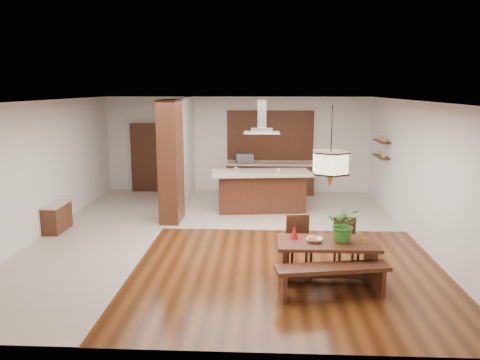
# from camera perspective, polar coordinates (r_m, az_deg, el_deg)

# --- Properties ---
(room_shell) EXTENTS (9.00, 9.04, 2.92)m
(room_shell) POSITION_cam_1_polar(r_m,az_deg,el_deg) (9.77, -1.76, 4.69)
(room_shell) COLOR #381A0A
(room_shell) RESTS_ON ground
(tile_hallway) EXTENTS (2.50, 9.00, 0.01)m
(tile_hallway) POSITION_cam_1_polar(r_m,az_deg,el_deg) (10.77, -16.53, -6.36)
(tile_hallway) COLOR #BAAE9B
(tile_hallway) RESTS_ON ground
(tile_kitchen) EXTENTS (5.50, 4.00, 0.01)m
(tile_kitchen) POSITION_cam_1_polar(r_m,az_deg,el_deg) (12.59, 4.87, -3.39)
(tile_kitchen) COLOR #BAAE9B
(tile_kitchen) RESTS_ON ground
(soffit_band) EXTENTS (8.00, 9.00, 0.02)m
(soffit_band) POSITION_cam_1_polar(r_m,az_deg,el_deg) (9.71, -1.79, 9.52)
(soffit_band) COLOR #421F10
(soffit_band) RESTS_ON room_shell
(partition_pier) EXTENTS (0.45, 1.00, 2.90)m
(partition_pier) POSITION_cam_1_polar(r_m,az_deg,el_deg) (11.22, -8.41, 2.27)
(partition_pier) COLOR black
(partition_pier) RESTS_ON ground
(partition_stub) EXTENTS (0.18, 2.40, 2.90)m
(partition_stub) POSITION_cam_1_polar(r_m,az_deg,el_deg) (13.27, -6.68, 3.69)
(partition_stub) COLOR silver
(partition_stub) RESTS_ON ground
(hallway_console) EXTENTS (0.37, 0.88, 0.63)m
(hallway_console) POSITION_cam_1_polar(r_m,az_deg,el_deg) (11.25, -21.40, -4.28)
(hallway_console) COLOR black
(hallway_console) RESTS_ON ground
(hallway_doorway) EXTENTS (1.10, 0.20, 2.10)m
(hallway_doorway) POSITION_cam_1_polar(r_m,az_deg,el_deg) (14.65, -10.98, 2.69)
(hallway_doorway) COLOR black
(hallway_doorway) RESTS_ON ground
(rear_counter) EXTENTS (2.60, 0.62, 0.95)m
(rear_counter) POSITION_cam_1_polar(r_m,az_deg,el_deg) (14.14, 3.65, 0.21)
(rear_counter) COLOR black
(rear_counter) RESTS_ON ground
(kitchen_window) EXTENTS (2.60, 0.08, 1.50)m
(kitchen_window) POSITION_cam_1_polar(r_m,az_deg,el_deg) (14.21, 3.70, 5.46)
(kitchen_window) COLOR brown
(kitchen_window) RESTS_ON room_shell
(shelf_lower) EXTENTS (0.26, 0.90, 0.04)m
(shelf_lower) POSITION_cam_1_polar(r_m,az_deg,el_deg) (12.79, 16.79, 2.78)
(shelf_lower) COLOR black
(shelf_lower) RESTS_ON room_shell
(shelf_upper) EXTENTS (0.26, 0.90, 0.04)m
(shelf_upper) POSITION_cam_1_polar(r_m,az_deg,el_deg) (12.74, 16.89, 4.56)
(shelf_upper) COLOR black
(shelf_upper) RESTS_ON room_shell
(dining_table) EXTENTS (1.65, 0.83, 0.68)m
(dining_table) POSITION_cam_1_polar(r_m,az_deg,el_deg) (7.94, 10.57, -8.62)
(dining_table) COLOR black
(dining_table) RESTS_ON ground
(dining_bench) EXTENTS (1.80, 0.70, 0.49)m
(dining_bench) POSITION_cam_1_polar(r_m,az_deg,el_deg) (7.49, 11.14, -12.00)
(dining_bench) COLOR black
(dining_bench) RESTS_ON ground
(dining_chair_left) EXTENTS (0.47, 0.47, 0.94)m
(dining_chair_left) POSITION_cam_1_polar(r_m,az_deg,el_deg) (8.37, 7.28, -7.69)
(dining_chair_left) COLOR black
(dining_chair_left) RESTS_ON ground
(dining_chair_right) EXTENTS (0.44, 0.44, 0.91)m
(dining_chair_right) POSITION_cam_1_polar(r_m,az_deg,el_deg) (8.49, 12.86, -7.74)
(dining_chair_right) COLOR black
(dining_chair_right) RESTS_ON ground
(pendant_lantern) EXTENTS (0.64, 0.64, 1.31)m
(pendant_lantern) POSITION_cam_1_polar(r_m,az_deg,el_deg) (7.53, 11.05, 3.94)
(pendant_lantern) COLOR beige
(pendant_lantern) RESTS_ON room_shell
(foliage_plant) EXTENTS (0.61, 0.56, 0.59)m
(foliage_plant) POSITION_cam_1_polar(r_m,az_deg,el_deg) (7.85, 12.58, -5.28)
(foliage_plant) COLOR #2F7426
(foliage_plant) RESTS_ON dining_table
(fruit_bowl) EXTENTS (0.32, 0.32, 0.06)m
(fruit_bowl) POSITION_cam_1_polar(r_m,az_deg,el_deg) (7.82, 9.05, -7.22)
(fruit_bowl) COLOR beige
(fruit_bowl) RESTS_ON dining_table
(napkin_cone) EXTENTS (0.18, 0.18, 0.22)m
(napkin_cone) POSITION_cam_1_polar(r_m,az_deg,el_deg) (7.92, 6.64, -6.34)
(napkin_cone) COLOR #B50C17
(napkin_cone) RESTS_ON dining_table
(gold_ornament) EXTENTS (0.09, 0.09, 0.10)m
(gold_ornament) POSITION_cam_1_polar(r_m,az_deg,el_deg) (7.90, 14.92, -7.16)
(gold_ornament) COLOR gold
(gold_ornament) RESTS_ON dining_table
(kitchen_island) EXTENTS (2.64, 1.38, 1.05)m
(kitchen_island) POSITION_cam_1_polar(r_m,az_deg,el_deg) (12.16, 2.61, -1.31)
(kitchen_island) COLOR black
(kitchen_island) RESTS_ON ground
(range_hood) EXTENTS (0.90, 0.55, 0.87)m
(range_hood) POSITION_cam_1_polar(r_m,az_deg,el_deg) (11.89, 2.69, 7.80)
(range_hood) COLOR silver
(range_hood) RESTS_ON room_shell
(island_cup) EXTENTS (0.15, 0.15, 0.09)m
(island_cup) POSITION_cam_1_polar(r_m,az_deg,el_deg) (11.96, 4.68, 1.17)
(island_cup) COLOR silver
(island_cup) RESTS_ON kitchen_island
(microwave) EXTENTS (0.57, 0.45, 0.28)m
(microwave) POSITION_cam_1_polar(r_m,az_deg,el_deg) (14.01, 0.55, 2.67)
(microwave) COLOR silver
(microwave) RESTS_ON rear_counter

